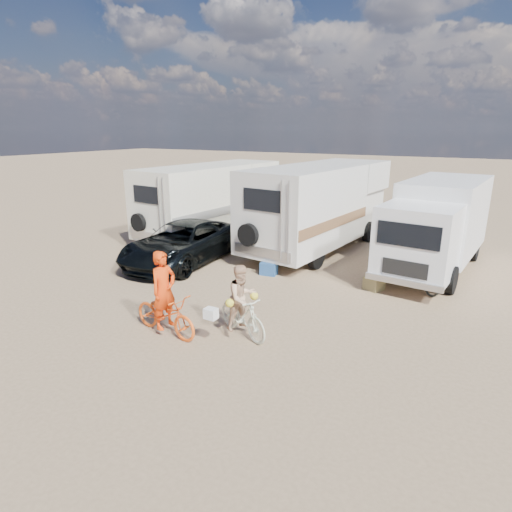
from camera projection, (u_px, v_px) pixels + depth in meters
The scene contains 12 objects.
ground at pixel (222, 317), 11.08m from camera, with size 140.00×140.00×0.00m, color #997B5B.
rv_main at pixel (319, 208), 16.90m from camera, with size 2.69×7.75×3.34m, color white, non-canonical shape.
rv_left at pixel (210, 201), 19.12m from camera, with size 2.48×7.31×3.16m, color beige, non-canonical shape.
box_truck at pixel (436, 227), 14.36m from camera, with size 2.29×6.71×3.03m, color white, non-canonical shape.
dark_suv at pixel (183, 243), 15.41m from camera, with size 2.44×5.29×1.47m, color black.
bike_man at pixel (165, 314), 10.05m from camera, with size 0.67×1.93×1.01m, color #EC5516.
bike_woman at pixel (242, 315), 9.95m from camera, with size 0.49×1.73×1.04m, color beige.
rider_man at pixel (164, 297), 9.92m from camera, with size 0.68×0.45×1.87m, color #EE3C0B.
rider_woman at pixel (242, 305), 9.88m from camera, with size 0.76×0.59×1.57m, color tan.
bike_parked at pixel (418, 275), 12.84m from camera, with size 0.64×1.83×0.96m, color #262826.
cooler at pixel (269, 268), 14.23m from camera, with size 0.54×0.39×0.43m, color #254E87.
crate at pixel (374, 283), 12.93m from camera, with size 0.49×0.49×0.39m, color olive.
Camera 1 is at (5.78, -8.39, 4.72)m, focal length 29.86 mm.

